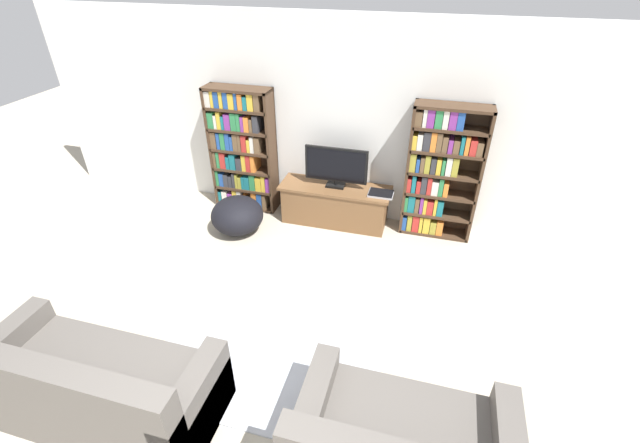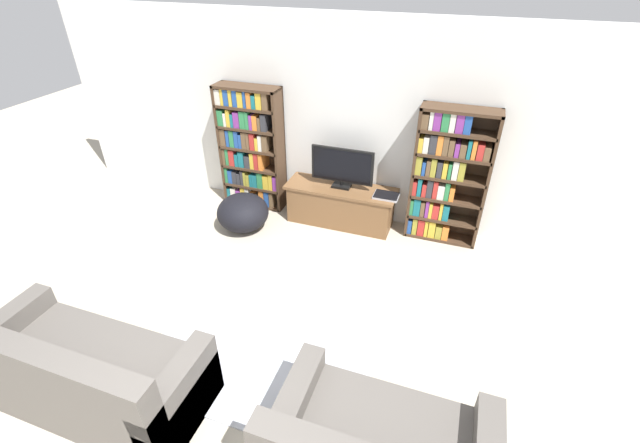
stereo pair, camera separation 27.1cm
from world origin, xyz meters
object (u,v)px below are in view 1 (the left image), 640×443
bookshelf_right (438,171)px  laptop (381,194)px  bookshelf_left (242,150)px  beanbag_ottoman (237,215)px  television (336,166)px  couch_left_sectional (97,389)px  tv_stand (335,204)px

bookshelf_right → laptop: bookshelf_right is taller
bookshelf_left → beanbag_ottoman: size_ratio=2.52×
bookshelf_left → television: (1.35, -0.09, -0.04)m
couch_left_sectional → bookshelf_left: bearing=94.4°
laptop → couch_left_sectional: (-1.70, -3.26, -0.24)m
beanbag_ottoman → tv_stand: bearing=25.8°
tv_stand → bookshelf_right: bearing=5.3°
tv_stand → television: size_ratio=1.80×
laptop → bookshelf_right: bearing=13.7°
bookshelf_left → laptop: size_ratio=5.42×
beanbag_ottoman → bookshelf_left: bearing=104.6°
tv_stand → beanbag_ottoman: 1.31m
bookshelf_right → couch_left_sectional: 4.19m
laptop → television: bearing=174.2°
television → beanbag_ottoman: (-1.17, -0.59, -0.58)m
beanbag_ottoman → bookshelf_right: bearing=15.7°
laptop → beanbag_ottoman: bearing=-163.6°
television → laptop: television is taller
laptop → beanbag_ottoman: size_ratio=0.46×
bookshelf_left → beanbag_ottoman: bookshelf_left is taller
beanbag_ottoman → couch_left_sectional: bearing=-88.3°
television → beanbag_ottoman: television is taller
bookshelf_left → couch_left_sectional: 3.47m
television → bookshelf_right: bearing=4.4°
bookshelf_left → television: bearing=-4.0°
bookshelf_left → television: size_ratio=2.09×
television → laptop: size_ratio=2.59×
bookshelf_left → bookshelf_right: same height
bookshelf_left → laptop: bookshelf_left is taller
bookshelf_right → beanbag_ottoman: bearing=-164.3°
bookshelf_right → couch_left_sectional: bearing=-124.6°
bookshelf_right → bookshelf_left: bearing=-179.9°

